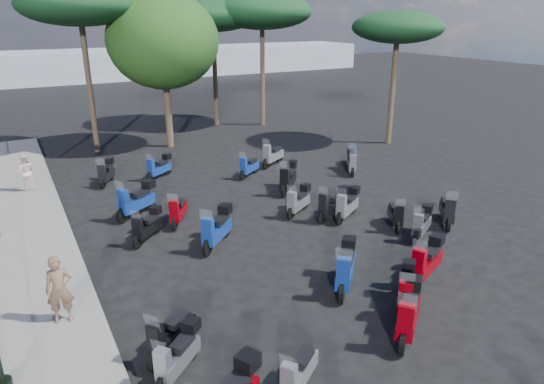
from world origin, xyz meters
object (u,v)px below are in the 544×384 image
scooter_4 (136,201)px  scooter_7 (298,374)px  scooter_9 (147,227)px  scooter_22 (288,178)px  scooter_29 (352,157)px  scooter_26 (422,224)px  pine_3 (398,28)px  woman (59,290)px  scooter_8 (406,291)px  scooter_11 (159,168)px  scooter_21 (347,205)px  scooter_17 (249,167)px  scooter_10 (178,211)px  scooter_14 (345,269)px  scooter_16 (298,201)px  scooter_23 (272,156)px  pine_1 (262,12)px  pine_0 (213,16)px  broadleaf_tree (163,41)px  pine_2 (79,5)px  scooter_27 (396,216)px  scooter_28 (351,163)px  scooter_1 (178,356)px  scooter_3 (217,229)px  scooter_5 (106,173)px  scooter_2 (170,336)px  pedestrian_far (25,172)px  scooter_15 (333,205)px  scooter_19 (426,262)px  scooter_13 (408,314)px  scooter_20 (447,211)px

scooter_4 → scooter_7: (0.47, -9.92, -0.15)m
scooter_9 → scooter_22: (6.10, 1.72, 0.08)m
scooter_9 → scooter_29: size_ratio=1.02×
scooter_26 → pine_3: pine_3 is taller
woman → scooter_8: bearing=-15.8°
scooter_11 → scooter_26: scooter_11 is taller
scooter_21 → scooter_17: bearing=-21.1°
scooter_10 → scooter_14: (2.42, -6.01, 0.11)m
scooter_7 → scooter_9: size_ratio=1.03×
scooter_16 → scooter_26: scooter_16 is taller
scooter_23 → pine_1: 10.89m
scooter_8 → pine_0: 22.57m
woman → scooter_10: (4.12, 4.26, -0.50)m
pine_3 → scooter_11: bearing=179.5°
woman → scooter_29: 15.03m
scooter_22 → broadleaf_tree: 10.44m
pine_2 → pine_3: bearing=-22.7°
scooter_27 → pine_2: 17.50m
scooter_7 → scooter_28: scooter_28 is taller
scooter_4 → scooter_26: size_ratio=1.21×
scooter_9 → scooter_23: 8.85m
scooter_17 → woman: bearing=97.8°
scooter_10 → scooter_1: bearing=103.5°
scooter_3 → scooter_16: bearing=-117.4°
scooter_5 → pine_0: 13.49m
scooter_2 → scooter_4: scooter_4 is taller
pedestrian_far → scooter_9: bearing=124.7°
pine_0 → scooter_10: bearing=-117.5°
woman → scooter_22: (8.97, 5.21, -0.40)m
scooter_11 → scooter_15: 8.22m
scooter_7 → broadleaf_tree: (3.49, 18.55, 4.98)m
scooter_19 → pine_1: (5.19, 19.07, 6.23)m
pedestrian_far → scooter_8: size_ratio=1.14×
scooter_29 → scooter_2: bearing=80.5°
woman → pedestrian_far: bearing=98.7°
broadleaf_tree → pine_0: bearing=42.2°
scooter_13 → scooter_4: bearing=-19.2°
pedestrian_far → scooter_23: bearing=-177.7°
scooter_16 → pine_0: size_ratio=0.19×
scooter_29 → scooter_26: bearing=111.2°
scooter_9 → scooter_22: 6.34m
scooter_3 → scooter_9: scooter_3 is taller
scooter_3 → scooter_22: scooter_3 is taller
broadleaf_tree → pine_0: 5.93m
scooter_9 → scooter_11: scooter_11 is taller
scooter_4 → pine_2: bearing=-34.3°
scooter_17 → pine_3: size_ratio=0.20×
pine_1 → scooter_29: bearing=-92.8°
scooter_11 → scooter_21: bearing=176.6°
scooter_15 → scooter_20: bearing=-145.5°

